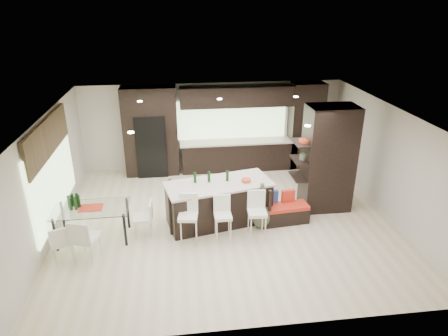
{
  "coord_description": "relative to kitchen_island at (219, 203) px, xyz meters",
  "views": [
    {
      "loc": [
        -1.12,
        -8.45,
        5.06
      ],
      "look_at": [
        0.0,
        0.6,
        1.15
      ],
      "focal_mm": 32.0,
      "sensor_mm": 36.0,
      "label": 1
    }
  ],
  "objects": [
    {
      "name": "left_wall",
      "position": [
        -3.8,
        0.02,
        0.83
      ],
      "size": [
        0.02,
        7.0,
        2.7
      ],
      "primitive_type": "cube",
      "color": "beige",
      "rests_on": "ground"
    },
    {
      "name": "chair_end",
      "position": [
        -1.78,
        -0.39,
        -0.13
      ],
      "size": [
        0.43,
        0.43,
        0.78
      ],
      "primitive_type": "cube",
      "rotation": [
        0.0,
        0.0,
        1.55
      ],
      "color": "white",
      "rests_on": "ground"
    },
    {
      "name": "ground",
      "position": [
        0.2,
        0.02,
        -0.52
      ],
      "size": [
        8.0,
        8.0,
        0.0
      ],
      "primitive_type": "plane",
      "color": "beige",
      "rests_on": "ground"
    },
    {
      "name": "ceiling_spots",
      "position": [
        0.2,
        0.27,
        2.16
      ],
      "size": [
        4.0,
        3.0,
        0.02
      ],
      "primitive_type": "cube",
      "color": "white",
      "rests_on": "ceiling"
    },
    {
      "name": "stone_accent",
      "position": [
        -3.73,
        0.22,
        1.73
      ],
      "size": [
        0.08,
        3.0,
        0.8
      ],
      "primitive_type": "cube",
      "color": "brown",
      "rests_on": "left_wall"
    },
    {
      "name": "stool_right",
      "position": [
        0.77,
        -0.84,
        -0.06
      ],
      "size": [
        0.42,
        0.42,
        0.91
      ],
      "primitive_type": "cube",
      "rotation": [
        0.0,
        0.0,
        -0.04
      ],
      "color": "white",
      "rests_on": "ground"
    },
    {
      "name": "window_left",
      "position": [
        -3.76,
        0.22,
        0.83
      ],
      "size": [
        0.04,
        3.2,
        1.9
      ],
      "primitive_type": "cube",
      "color": "#B2D199",
      "rests_on": "left_wall"
    },
    {
      "name": "stool_mid",
      "position": [
        0.0,
        -0.83,
        -0.09
      ],
      "size": [
        0.38,
        0.38,
        0.86
      ],
      "primitive_type": "cube",
      "rotation": [
        0.0,
        0.0,
        0.01
      ],
      "color": "white",
      "rests_on": "ground"
    },
    {
      "name": "back_cabinetry",
      "position": [
        0.7,
        3.19,
        0.83
      ],
      "size": [
        6.8,
        0.68,
        2.7
      ],
      "primitive_type": "cube",
      "color": "black",
      "rests_on": "ground"
    },
    {
      "name": "back_wall",
      "position": [
        0.2,
        3.52,
        0.83
      ],
      "size": [
        8.0,
        0.02,
        2.7
      ],
      "primitive_type": "cube",
      "color": "beige",
      "rests_on": "ground"
    },
    {
      "name": "chair_near",
      "position": [
        -2.88,
        -1.17,
        -0.07
      ],
      "size": [
        0.62,
        0.62,
        0.9
      ],
      "primitive_type": "cube",
      "rotation": [
        0.0,
        0.0,
        -0.32
      ],
      "color": "white",
      "rests_on": "ground"
    },
    {
      "name": "ceiling",
      "position": [
        0.2,
        0.02,
        2.18
      ],
      "size": [
        8.0,
        7.0,
        0.02
      ],
      "primitive_type": "cube",
      "color": "white",
      "rests_on": "ground"
    },
    {
      "name": "floor_vase",
      "position": [
        0.96,
        -0.4,
        0.06
      ],
      "size": [
        0.52,
        0.52,
        1.16
      ],
      "primitive_type": null,
      "rotation": [
        0.0,
        0.0,
        0.27
      ],
      "color": "#4B543D",
      "rests_on": "ground"
    },
    {
      "name": "refrigerator",
      "position": [
        -1.7,
        3.14,
        0.43
      ],
      "size": [
        0.9,
        0.68,
        1.9
      ],
      "primitive_type": "cube",
      "color": "black",
      "rests_on": "ground"
    },
    {
      "name": "window_back",
      "position": [
        0.8,
        3.48,
        1.03
      ],
      "size": [
        3.4,
        0.04,
        1.2
      ],
      "primitive_type": "cube",
      "color": "#B2D199",
      "rests_on": "back_wall"
    },
    {
      "name": "right_wall",
      "position": [
        4.2,
        0.02,
        0.83
      ],
      "size": [
        0.02,
        7.0,
        2.7
      ],
      "primitive_type": "cube",
      "color": "beige",
      "rests_on": "ground"
    },
    {
      "name": "partition_column",
      "position": [
        2.8,
        0.42,
        0.83
      ],
      "size": [
        1.2,
        0.8,
        2.7
      ],
      "primitive_type": "cube",
      "color": "black",
      "rests_on": "ground"
    },
    {
      "name": "chair_far",
      "position": [
        -3.39,
        -1.14,
        -0.13
      ],
      "size": [
        0.55,
        0.55,
        0.79
      ],
      "primitive_type": "cube",
      "rotation": [
        0.0,
        0.0,
        0.37
      ],
      "color": "white",
      "rests_on": "ground"
    },
    {
      "name": "kitchen_island",
      "position": [
        0.0,
        0.0,
        0.0
      ],
      "size": [
        2.67,
        1.59,
        1.04
      ],
      "primitive_type": "cube",
      "rotation": [
        0.0,
        0.0,
        0.22
      ],
      "color": "black",
      "rests_on": "ground"
    },
    {
      "name": "bench",
      "position": [
        1.55,
        -0.22,
        -0.29
      ],
      "size": [
        1.24,
        0.58,
        0.46
      ],
      "primitive_type": "cube",
      "rotation": [
        0.0,
        0.0,
        0.1
      ],
      "color": "black",
      "rests_on": "ground"
    },
    {
      "name": "stool_left",
      "position": [
        -0.77,
        -0.84,
        -0.05
      ],
      "size": [
        0.47,
        0.47,
        0.93
      ],
      "primitive_type": "cube",
      "rotation": [
        0.0,
        0.0,
        -0.14
      ],
      "color": "white",
      "rests_on": "ground"
    },
    {
      "name": "dining_table",
      "position": [
        -2.88,
        -0.39,
        -0.13
      ],
      "size": [
        1.64,
        0.93,
        0.78
      ],
      "primitive_type": "cube",
      "rotation": [
        0.0,
        0.0,
        0.01
      ],
      "color": "white",
      "rests_on": "ground"
    }
  ]
}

